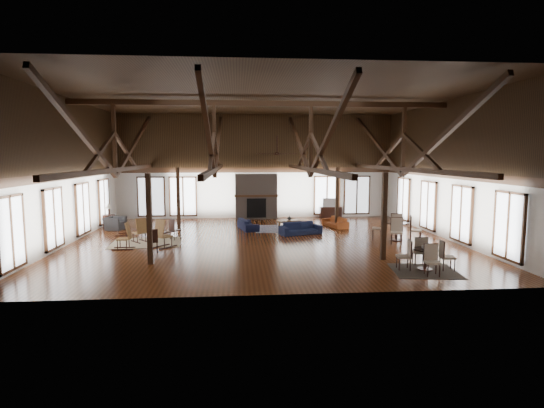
{
  "coord_description": "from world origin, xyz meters",
  "views": [
    {
      "loc": [
        -1.06,
        -17.7,
        3.61
      ],
      "look_at": [
        0.46,
        1.0,
        1.48
      ],
      "focal_mm": 28.0,
      "sensor_mm": 36.0,
      "label": 1
    }
  ],
  "objects": [
    {
      "name": "vase",
      "position": [
        1.5,
        3.05,
        0.55
      ],
      "size": [
        0.27,
        0.27,
        0.21
      ],
      "primitive_type": "imported",
      "rotation": [
        0.0,
        0.0,
        0.43
      ],
      "color": "#B2B2B2",
      "rests_on": "coffee_table"
    },
    {
      "name": "sofa_navy_front",
      "position": [
        1.82,
        1.5,
        0.28
      ],
      "size": [
        2.06,
        1.29,
        0.56
      ],
      "primitive_type": "imported",
      "rotation": [
        0.0,
        0.0,
        0.31
      ],
      "color": "#121833",
      "rests_on": "floor"
    },
    {
      "name": "wall_back",
      "position": [
        0.0,
        7.0,
        3.0
      ],
      "size": [
        16.0,
        0.02,
        6.0
      ],
      "primitive_type": "cube",
      "color": "silver",
      "rests_on": "floor"
    },
    {
      "name": "side_chair_a",
      "position": [
        -3.84,
        0.64,
        0.53
      ],
      "size": [
        0.55,
        0.55,
        0.91
      ],
      "rotation": [
        0.0,
        0.0,
        -0.82
      ],
      "color": "black",
      "rests_on": "floor"
    },
    {
      "name": "rug_navy",
      "position": [
        1.35,
        3.02,
        0.01
      ],
      "size": [
        3.17,
        2.46,
        0.01
      ],
      "primitive_type": "cube",
      "rotation": [
        0.0,
        0.0,
        -0.06
      ],
      "color": "#181944",
      "rests_on": "floor"
    },
    {
      "name": "ceiling_fan",
      "position": [
        0.5,
        -1.0,
        3.73
      ],
      "size": [
        1.6,
        1.6,
        0.75
      ],
      "color": "black",
      "rests_on": "roof_truss"
    },
    {
      "name": "sofa_orange",
      "position": [
        3.91,
        3.43,
        0.25
      ],
      "size": [
        1.82,
        1.12,
        0.5
      ],
      "primitive_type": "imported",
      "rotation": [
        0.0,
        0.0,
        -1.29
      ],
      "color": "#96441D",
      "rests_on": "floor"
    },
    {
      "name": "rug_tan",
      "position": [
        -4.89,
        0.1,
        0.01
      ],
      "size": [
        2.97,
        2.41,
        0.01
      ],
      "primitive_type": "cube",
      "rotation": [
        0.0,
        0.0,
        0.07
      ],
      "color": "tan",
      "rests_on": "floor"
    },
    {
      "name": "post_grid",
      "position": [
        0.0,
        0.0,
        1.52
      ],
      "size": [
        8.16,
        7.16,
        3.05
      ],
      "color": "black",
      "rests_on": "floor"
    },
    {
      "name": "rocking_chair_c",
      "position": [
        -5.42,
        -1.08,
        0.49
      ],
      "size": [
        0.82,
        0.46,
        1.05
      ],
      "rotation": [
        0.0,
        0.0,
        1.58
      ],
      "color": "olive",
      "rests_on": "floor"
    },
    {
      "name": "ceiling",
      "position": [
        0.0,
        0.0,
        6.0
      ],
      "size": [
        16.0,
        14.0,
        0.02
      ],
      "primitive_type": "cube",
      "color": "black",
      "rests_on": "wall_back"
    },
    {
      "name": "coffee_table",
      "position": [
        1.47,
        2.97,
        0.38
      ],
      "size": [
        1.27,
        0.89,
        0.44
      ],
      "rotation": [
        0.0,
        0.0,
        0.3
      ],
      "color": "brown",
      "rests_on": "floor"
    },
    {
      "name": "roof_truss",
      "position": [
        0.0,
        0.0,
        4.03
      ],
      "size": [
        15.6,
        14.07,
        3.14
      ],
      "color": "black",
      "rests_on": "wall_back"
    },
    {
      "name": "cup_far",
      "position": [
        5.77,
        -0.18,
        0.83
      ],
      "size": [
        0.16,
        0.16,
        0.11
      ],
      "primitive_type": "imported",
      "rotation": [
        0.0,
        0.0,
        -0.22
      ],
      "color": "#B2B2B2",
      "rests_on": "cafe_table_far"
    },
    {
      "name": "side_chair_b",
      "position": [
        -4.25,
        -1.78,
        0.52
      ],
      "size": [
        0.45,
        0.45,
        0.9
      ],
      "rotation": [
        0.0,
        0.0,
        0.22
      ],
      "color": "black",
      "rests_on": "floor"
    },
    {
      "name": "rocking_chair_a",
      "position": [
        -5.14,
        0.21,
        0.49
      ],
      "size": [
        0.84,
        0.89,
        1.03
      ],
      "rotation": [
        0.0,
        0.0,
        0.69
      ],
      "color": "olive",
      "rests_on": "floor"
    },
    {
      "name": "rug_dark",
      "position": [
        4.8,
        -5.1,
        0.01
      ],
      "size": [
        2.2,
        2.05,
        0.01
      ],
      "primitive_type": "cube",
      "rotation": [
        0.0,
        0.0,
        -0.13
      ],
      "color": "black",
      "rests_on": "floor"
    },
    {
      "name": "sofa_navy_left",
      "position": [
        -0.57,
        3.01,
        0.26
      ],
      "size": [
        1.88,
        1.07,
        0.52
      ],
      "primitive_type": "imported",
      "rotation": [
        0.0,
        0.0,
        1.8
      ],
      "color": "black",
      "rests_on": "floor"
    },
    {
      "name": "tv_console",
      "position": [
        4.4,
        6.75,
        0.31
      ],
      "size": [
        1.25,
        0.47,
        0.63
      ],
      "primitive_type": "cube",
      "color": "black",
      "rests_on": "floor"
    },
    {
      "name": "wall_right",
      "position": [
        8.0,
        0.0,
        3.0
      ],
      "size": [
        0.02,
        14.0,
        6.0
      ],
      "primitive_type": "cube",
      "color": "silver",
      "rests_on": "floor"
    },
    {
      "name": "floor",
      "position": [
        0.0,
        0.0,
        0.0
      ],
      "size": [
        16.0,
        16.0,
        0.0
      ],
      "primitive_type": "plane",
      "color": "#5B2A13",
      "rests_on": "ground"
    },
    {
      "name": "television",
      "position": [
        4.38,
        6.75,
        0.89
      ],
      "size": [
        0.91,
        0.19,
        0.52
      ],
      "primitive_type": "imported",
      "rotation": [
        0.0,
        0.0,
        -0.08
      ],
      "color": "#B2B2B2",
      "rests_on": "tv_console"
    },
    {
      "name": "cafe_table_near",
      "position": [
        4.88,
        -4.95,
        0.47
      ],
      "size": [
        1.84,
        1.84,
        0.95
      ],
      "rotation": [
        0.0,
        0.0,
        -0.14
      ],
      "color": "black",
      "rests_on": "floor"
    },
    {
      "name": "rocking_chair_b",
      "position": [
        -4.05,
        -0.96,
        0.54
      ],
      "size": [
        0.93,
        0.99,
        1.15
      ],
      "rotation": [
        0.0,
        0.0,
        -0.67
      ],
      "color": "olive",
      "rests_on": "floor"
    },
    {
      "name": "wall_left",
      "position": [
        -8.0,
        0.0,
        3.0
      ],
      "size": [
        0.02,
        14.0,
        6.0
      ],
      "primitive_type": "cube",
      "color": "silver",
      "rests_on": "floor"
    },
    {
      "name": "side_table_lamp",
      "position": [
        -7.6,
        4.22,
        0.47
      ],
      "size": [
        0.49,
        0.49,
        1.25
      ],
      "color": "black",
      "rests_on": "floor"
    },
    {
      "name": "armchair",
      "position": [
        -7.11,
        3.48,
        0.31
      ],
      "size": [
        1.12,
        1.03,
        0.62
      ],
      "primitive_type": "imported",
      "rotation": [
        0.0,
        0.0,
        1.35
      ],
      "color": "#262628",
      "rests_on": "floor"
    },
    {
      "name": "fireplace",
      "position": [
        0.0,
        6.67,
        1.29
      ],
      "size": [
        2.5,
        0.69,
        2.6
      ],
      "color": "#6E5E54",
      "rests_on": "floor"
    },
    {
      "name": "cup_near",
      "position": [
        4.82,
        -4.9,
        0.73
      ],
      "size": [
        0.16,
        0.16,
        0.1
      ],
      "primitive_type": "imported",
      "rotation": [
        0.0,
        0.0,
        -0.36
      ],
      "color": "#B2B2B2",
      "rests_on": "cafe_table_near"
    },
    {
      "name": "wall_front",
      "position": [
        0.0,
        -7.0,
        3.0
      ],
      "size": [
        16.0,
        0.02,
        6.0
      ],
      "primitive_type": "cube",
      "color": "silver",
      "rests_on": "floor"
    },
    {
      "name": "cafe_table_far",
      "position": [
        5.71,
        -0.27,
        0.54
      ],
      "size": [
        2.09,
        2.09,
        1.08
      ],
      "rotation": [
        0.0,
        0.0,
        -0.36
      ],
      "color": "black",
      "rests_on": "floor"
    }
  ]
}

